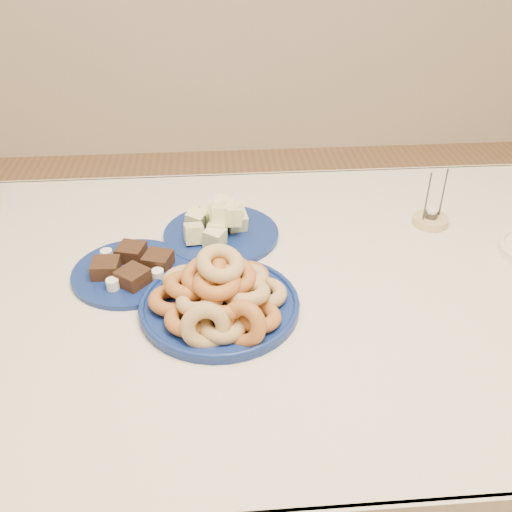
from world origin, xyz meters
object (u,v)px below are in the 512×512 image
dining_table (254,319)px  donut_platter (219,295)px  candle_holder (430,219)px  melon_plate (220,226)px  brownie_plate (131,270)px

dining_table → donut_platter: 0.19m
donut_platter → candle_holder: 0.63m
melon_plate → donut_platter: bearing=-91.7°
dining_table → brownie_plate: (-0.27, 0.05, 0.12)m
brownie_plate → dining_table: bearing=-9.7°
candle_holder → melon_plate: bearing=-178.1°
brownie_plate → donut_platter: bearing=-36.6°
melon_plate → brownie_plate: 0.25m
dining_table → melon_plate: melon_plate is taller
dining_table → candle_holder: (0.47, 0.21, 0.12)m
donut_platter → candle_holder: candle_holder is taller
melon_plate → candle_holder: 0.54m
melon_plate → candle_holder: bearing=1.9°
melon_plate → brownie_plate: bearing=-143.4°
donut_platter → melon_plate: (0.01, 0.29, -0.01)m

